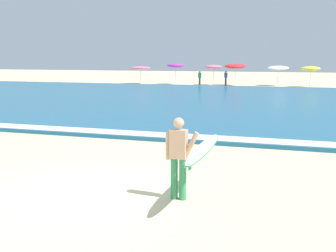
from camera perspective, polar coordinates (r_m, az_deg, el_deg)
ground_plane at (r=9.08m, az=-11.44°, el=-9.34°), size 160.00×160.00×0.00m
sea at (r=27.61m, az=8.39°, el=3.59°), size 120.00×28.00×0.14m
surf_foam at (r=14.63m, az=0.24°, el=-1.32°), size 120.00×0.93×0.01m
surfer_with_board at (r=8.21m, az=3.20°, el=-3.69°), size 0.99×2.55×1.73m
beach_umbrella_0 at (r=46.60m, az=-3.91°, el=8.20°), size 2.27×2.28×1.99m
beach_umbrella_1 at (r=45.25m, az=1.10°, el=8.57°), size 1.91×1.91×2.33m
beach_umbrella_2 at (r=44.24m, az=6.46°, el=8.31°), size 1.84×1.84×2.20m
beach_umbrella_3 at (r=43.90m, az=9.53°, el=8.39°), size 2.30×2.33×2.41m
beach_umbrella_4 at (r=44.53m, az=15.36°, el=7.95°), size 2.18×2.20×2.17m
beach_umbrella_5 at (r=43.19m, az=19.57°, el=7.69°), size 1.90×1.91×2.14m
beachgoer_near_row_left at (r=43.74m, az=8.20°, el=6.81°), size 0.32×0.20×1.58m
beachgoer_near_row_mid at (r=42.85m, az=4.52°, el=6.82°), size 0.32×0.20×1.58m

